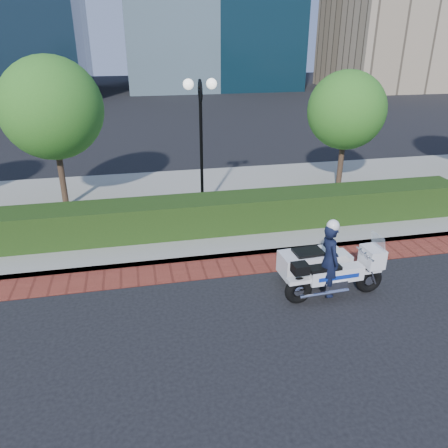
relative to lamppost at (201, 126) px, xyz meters
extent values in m
plane|color=black|center=(-1.00, -5.20, -2.96)|extent=(120.00, 120.00, 0.00)
cube|color=maroon|center=(-1.00, -3.70, -2.95)|extent=(60.00, 1.00, 0.01)
cube|color=gray|center=(-1.00, 0.80, -2.88)|extent=(60.00, 8.00, 0.15)
cube|color=black|center=(-1.00, -1.60, -2.31)|extent=(18.00, 1.20, 1.00)
cylinder|color=black|center=(0.00, 0.00, -2.66)|extent=(0.30, 0.30, 0.30)
cylinder|color=black|center=(0.00, 0.00, -0.81)|extent=(0.10, 0.10, 3.70)
cylinder|color=black|center=(0.00, 0.00, 1.04)|extent=(0.04, 0.70, 0.70)
sphere|color=white|center=(-0.35, 0.00, 1.24)|extent=(0.32, 0.32, 0.32)
sphere|color=white|center=(0.35, 0.00, 1.24)|extent=(0.32, 0.32, 0.32)
cylinder|color=#332319|center=(-4.50, 1.30, -1.72)|extent=(0.20, 0.20, 2.17)
sphere|color=#185D17|center=(-4.50, 1.30, 0.48)|extent=(3.20, 3.20, 3.20)
cylinder|color=#332319|center=(5.50, 1.30, -1.85)|extent=(0.20, 0.20, 1.92)
sphere|color=#185D17|center=(5.50, 1.30, 0.10)|extent=(2.80, 2.80, 2.80)
torus|color=black|center=(1.24, -5.63, -2.64)|extent=(0.66, 0.23, 0.65)
torus|color=black|center=(3.00, -5.54, -2.64)|extent=(0.66, 0.23, 0.65)
cube|color=silver|center=(2.12, -5.58, -2.35)|extent=(1.29, 0.38, 0.33)
cube|color=silver|center=(2.07, -5.58, -2.59)|extent=(0.56, 0.42, 0.27)
cube|color=silver|center=(3.00, -5.54, -2.03)|extent=(0.42, 0.56, 0.44)
cube|color=silver|center=(3.10, -5.53, -1.68)|extent=(0.15, 0.50, 0.39)
cube|color=black|center=(1.83, -5.60, -2.15)|extent=(0.75, 0.33, 0.10)
cube|color=black|center=(1.24, -5.63, -2.08)|extent=(0.36, 0.33, 0.22)
cube|color=silver|center=(1.88, -4.76, -2.47)|extent=(1.56, 0.77, 0.54)
cube|color=black|center=(1.78, -4.76, -2.17)|extent=(0.71, 0.53, 0.08)
torus|color=black|center=(1.76, -4.29, -2.71)|extent=(0.50, 0.18, 0.49)
imported|color=black|center=(1.92, -5.59, -1.97)|extent=(0.44, 0.64, 1.69)
sphere|color=white|center=(1.92, -5.59, -1.14)|extent=(0.27, 0.27, 0.27)
camera|label=1|loc=(-2.10, -13.42, 2.61)|focal=35.00mm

